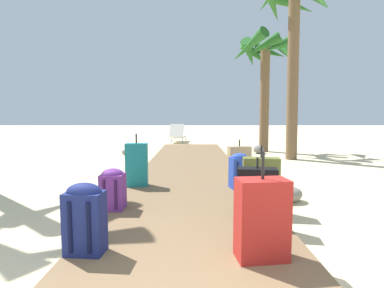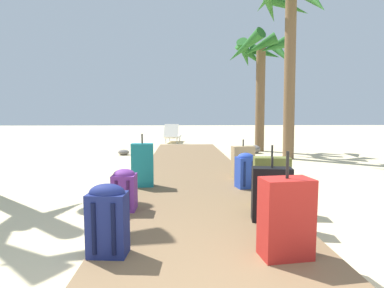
% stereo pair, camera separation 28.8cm
% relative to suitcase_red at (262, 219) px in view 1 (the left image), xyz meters
% --- Properties ---
extents(ground_plane, '(60.00, 60.00, 0.00)m').
position_rel_suitcase_red_xyz_m(ground_plane, '(-0.57, 2.86, -0.40)').
color(ground_plane, beige).
extents(boardwalk, '(2.01, 10.55, 0.08)m').
position_rel_suitcase_red_xyz_m(boardwalk, '(-0.57, 3.91, -0.36)').
color(boardwalk, brown).
rests_on(boardwalk, ground).
extents(suitcase_red, '(0.41, 0.28, 0.84)m').
position_rel_suitcase_red_xyz_m(suitcase_red, '(0.00, 0.00, 0.00)').
color(suitcase_red, red).
rests_on(suitcase_red, boardwalk).
extents(backpack_purple, '(0.27, 0.28, 0.49)m').
position_rel_suitcase_red_xyz_m(backpack_purple, '(-1.48, 1.23, -0.06)').
color(backpack_purple, '#6B2D84').
rests_on(backpack_purple, boardwalk).
extents(backpack_blue, '(0.31, 0.29, 0.54)m').
position_rel_suitcase_red_xyz_m(backpack_blue, '(0.18, 2.26, -0.03)').
color(backpack_blue, '#2847B7').
rests_on(backpack_blue, boardwalk).
extents(suitcase_olive, '(0.45, 0.24, 0.75)m').
position_rel_suitcase_red_xyz_m(suitcase_olive, '(0.30, 1.34, -0.01)').
color(suitcase_olive, olive).
rests_on(suitcase_olive, boardwalk).
extents(suitcase_black, '(0.43, 0.25, 0.68)m').
position_rel_suitcase_red_xyz_m(suitcase_black, '(0.14, 0.81, -0.03)').
color(suitcase_black, black).
rests_on(suitcase_black, boardwalk).
extents(suitcase_teal, '(0.35, 0.22, 0.83)m').
position_rel_suitcase_red_xyz_m(suitcase_teal, '(-1.41, 2.42, 0.02)').
color(suitcase_teal, '#197A7F').
rests_on(suitcase_teal, boardwalk).
extents(suitcase_tan, '(0.42, 0.24, 0.69)m').
position_rel_suitcase_red_xyz_m(suitcase_tan, '(0.29, 2.98, -0.03)').
color(suitcase_tan, tan).
rests_on(suitcase_tan, boardwalk).
extents(backpack_navy, '(0.32, 0.23, 0.58)m').
position_rel_suitcase_red_xyz_m(backpack_navy, '(-1.40, 0.08, -0.01)').
color(backpack_navy, navy).
rests_on(backpack_navy, boardwalk).
extents(palm_tree_far_right, '(2.22, 2.07, 3.80)m').
position_rel_suitcase_red_xyz_m(palm_tree_far_right, '(1.80, 7.62, 2.53)').
color(palm_tree_far_right, brown).
rests_on(palm_tree_far_right, ground).
extents(palm_tree_near_right, '(1.95, 1.95, 4.80)m').
position_rel_suitcase_red_xyz_m(palm_tree_near_right, '(2.12, 5.95, 3.22)').
color(palm_tree_near_right, brown).
rests_on(palm_tree_near_right, ground).
extents(lounge_chair, '(0.76, 1.56, 0.82)m').
position_rel_suitcase_red_xyz_m(lounge_chair, '(-1.14, 10.86, -0.07)').
color(lounge_chair, white).
rests_on(lounge_chair, ground).
extents(rock_right_mid, '(0.50, 0.47, 0.21)m').
position_rel_suitcase_red_xyz_m(rock_right_mid, '(0.81, 1.81, -0.29)').
color(rock_right_mid, gray).
rests_on(rock_right_mid, ground).
extents(rock_right_far, '(0.37, 0.45, 0.25)m').
position_rel_suitcase_red_xyz_m(rock_right_far, '(1.55, 7.06, -0.27)').
color(rock_right_far, slate).
rests_on(rock_right_far, ground).
extents(rock_left_mid, '(0.47, 0.47, 0.16)m').
position_rel_suitcase_red_xyz_m(rock_left_mid, '(-2.52, 6.80, -0.31)').
color(rock_left_mid, slate).
rests_on(rock_left_mid, ground).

